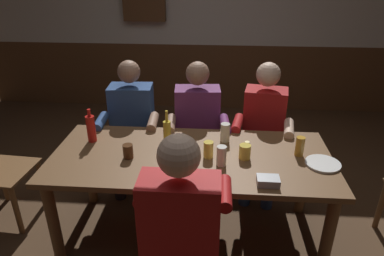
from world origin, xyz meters
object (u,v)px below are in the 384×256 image
(table_candle, at_px, (247,147))
(bottle_0, at_px, (174,160))
(pint_glass_4, at_px, (208,150))
(plate_0, at_px, (323,164))
(dining_table, at_px, (191,166))
(person_0, at_px, (131,121))
(bottle_2, at_px, (91,128))
(person_2, at_px, (263,125))
(person_3, at_px, (181,222))
(pint_glass_3, at_px, (245,152))
(person_1, at_px, (197,123))
(pint_glass_6, at_px, (128,151))
(bottle_1, at_px, (167,133))
(pint_glass_0, at_px, (300,146))
(pint_glass_5, at_px, (225,132))
(pint_glass_1, at_px, (183,149))
(condiment_caddy, at_px, (268,181))
(pint_glass_2, at_px, (221,156))

(table_candle, relative_size, bottle_0, 0.31)
(pint_glass_4, bearing_deg, plate_0, -3.26)
(dining_table, bearing_deg, person_0, 131.54)
(bottle_2, bearing_deg, bottle_0, -31.17)
(person_2, relative_size, person_3, 0.97)
(bottle_2, distance_m, pint_glass_3, 1.17)
(person_0, height_order, bottle_0, person_0)
(plate_0, bearing_deg, pint_glass_3, 174.89)
(person_1, bearing_deg, pint_glass_4, 95.39)
(bottle_0, bearing_deg, table_candle, 34.77)
(pint_glass_6, bearing_deg, bottle_0, -28.16)
(dining_table, height_order, bottle_2, bottle_2)
(bottle_1, height_order, pint_glass_0, bottle_1)
(pint_glass_6, bearing_deg, pint_glass_5, 24.29)
(dining_table, xyz_separation_m, pint_glass_3, (0.38, -0.01, 0.14))
(pint_glass_0, bearing_deg, dining_table, -175.47)
(person_3, distance_m, plate_0, 1.10)
(person_1, bearing_deg, bottle_1, 65.80)
(person_1, distance_m, pint_glass_4, 0.71)
(dining_table, distance_m, plate_0, 0.92)
(person_3, bearing_deg, pint_glass_3, 59.77)
(bottle_0, xyz_separation_m, pint_glass_4, (0.21, 0.24, -0.05))
(pint_glass_1, bearing_deg, person_2, 48.66)
(dining_table, distance_m, pint_glass_5, 0.38)
(pint_glass_5, relative_size, pint_glass_6, 1.43)
(person_1, bearing_deg, pint_glass_1, 81.23)
(bottle_0, distance_m, bottle_2, 0.80)
(pint_glass_5, bearing_deg, table_candle, -44.78)
(person_0, relative_size, pint_glass_3, 11.67)
(condiment_caddy, bearing_deg, plate_0, 33.14)
(table_candle, xyz_separation_m, pint_glass_4, (-0.28, -0.10, 0.02))
(person_2, height_order, pint_glass_0, person_2)
(bottle_0, xyz_separation_m, bottle_1, (-0.10, 0.39, -0.00))
(person_2, bearing_deg, pint_glass_0, 116.07)
(person_3, height_order, plate_0, person_3)
(pint_glass_5, bearing_deg, person_2, 51.01)
(person_0, relative_size, person_3, 0.96)
(bottle_1, relative_size, pint_glass_4, 2.35)
(person_3, xyz_separation_m, plate_0, (0.91, 0.61, 0.04))
(person_2, bearing_deg, bottle_0, 63.28)
(pint_glass_3, bearing_deg, person_3, -120.07)
(person_0, xyz_separation_m, condiment_caddy, (1.10, -1.00, 0.08))
(pint_glass_5, bearing_deg, pint_glass_3, -61.86)
(table_candle, xyz_separation_m, pint_glass_1, (-0.45, -0.14, 0.04))
(pint_glass_0, relative_size, pint_glass_5, 0.98)
(bottle_2, xyz_separation_m, pint_glass_0, (1.55, -0.10, -0.04))
(person_0, relative_size, person_1, 1.00)
(person_1, xyz_separation_m, pint_glass_6, (-0.44, -0.74, 0.11))
(condiment_caddy, bearing_deg, pint_glass_1, 154.57)
(pint_glass_2, bearing_deg, plate_0, 4.46)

